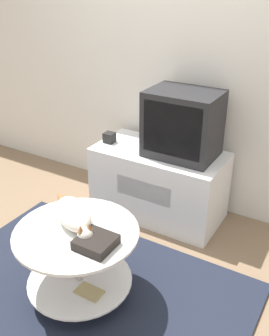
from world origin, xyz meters
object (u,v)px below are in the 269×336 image
at_px(speaker, 109,138).
at_px(dvd_box, 96,242).
at_px(cat, 74,215).
at_px(tv, 183,124).

height_order(speaker, dvd_box, speaker).
height_order(dvd_box, cat, cat).
distance_m(tv, cat, 1.13).
bearing_deg(speaker, cat, -67.18).
bearing_deg(dvd_box, tv, 92.01).
bearing_deg(speaker, dvd_box, -59.31).
distance_m(speaker, dvd_box, 1.29).
bearing_deg(cat, speaker, 145.75).
distance_m(tv, speaker, 0.66).
xyz_separation_m(speaker, dvd_box, (0.66, -1.11, -0.09)).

